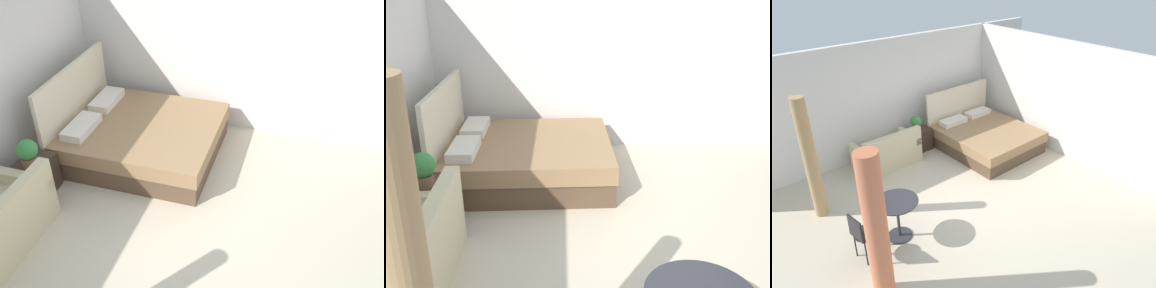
{
  "view_description": "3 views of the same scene",
  "coord_description": "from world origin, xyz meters",
  "views": [
    {
      "loc": [
        -3.45,
        -1.06,
        3.97
      ],
      "look_at": [
        0.64,
        0.2,
        0.99
      ],
      "focal_mm": 40.55,
      "sensor_mm": 36.0,
      "label": 1
    },
    {
      "loc": [
        -3.89,
        0.77,
        2.59
      ],
      "look_at": [
        0.54,
        0.61,
        0.87
      ],
      "focal_mm": 39.78,
      "sensor_mm": 36.0,
      "label": 2
    },
    {
      "loc": [
        -4.07,
        -4.5,
        4.37
      ],
      "look_at": [
        -0.13,
        0.13,
        1.15
      ],
      "focal_mm": 34.2,
      "sensor_mm": 36.0,
      "label": 3
    }
  ],
  "objects": [
    {
      "name": "ground_plane",
      "position": [
        0.0,
        0.0,
        -0.01
      ],
      "size": [
        8.62,
        8.66,
        0.02
      ],
      "primitive_type": "cube",
      "color": "beige"
    },
    {
      "name": "wall_right",
      "position": [
        2.81,
        0.0,
        1.34
      ],
      "size": [
        0.12,
        5.66,
        2.68
      ],
      "primitive_type": "cube",
      "color": "silver",
      "rests_on": "ground"
    },
    {
      "name": "bed",
      "position": [
        1.55,
        1.32,
        0.3
      ],
      "size": [
        1.98,
        2.26,
        1.33
      ],
      "color": "brown",
      "rests_on": "ground"
    },
    {
      "name": "nightstand",
      "position": [
        0.27,
        2.28,
        0.27
      ],
      "size": [
        0.54,
        0.39,
        0.54
      ],
      "color": "#38281E",
      "rests_on": "ground"
    },
    {
      "name": "potted_plant",
      "position": [
        0.17,
        2.23,
        0.76
      ],
      "size": [
        0.27,
        0.27,
        0.4
      ],
      "color": "brown",
      "rests_on": "nightstand"
    }
  ]
}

